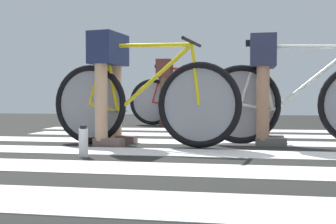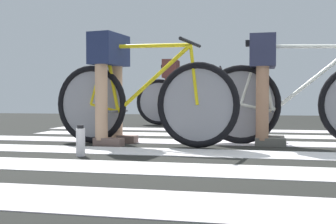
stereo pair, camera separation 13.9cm
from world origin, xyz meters
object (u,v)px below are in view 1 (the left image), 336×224
object	(u,v)px
water_bottle	(83,142)
cyclist_3_of_3	(165,83)
bicycle_3_of_3	(185,100)
bicycle_1_of_3	(141,101)
bicycle_2_of_3	(299,101)
cyclist_1_of_3	(109,73)
cyclist_2_of_3	(263,74)

from	to	relation	value
water_bottle	cyclist_3_of_3	bearing A→B (deg)	90.84
bicycle_3_of_3	cyclist_3_of_3	xyz separation A→B (m)	(-0.31, -0.01, 0.27)
bicycle_1_of_3	bicycle_2_of_3	size ratio (longest dim) A/B	0.99
cyclist_3_of_3	bicycle_1_of_3	bearing A→B (deg)	-86.46
bicycle_1_of_3	cyclist_3_of_3	size ratio (longest dim) A/B	1.71
bicycle_2_of_3	bicycle_3_of_3	xyz separation A→B (m)	(-1.34, 2.55, 0.00)
bicycle_1_of_3	cyclist_1_of_3	world-z (taller)	cyclist_1_of_3
cyclist_2_of_3	cyclist_3_of_3	size ratio (longest dim) A/B	0.96
cyclist_1_of_3	bicycle_1_of_3	bearing A→B (deg)	-0.00
bicycle_2_of_3	cyclist_3_of_3	bearing A→B (deg)	124.00
bicycle_3_of_3	cyclist_3_of_3	world-z (taller)	cyclist_3_of_3
bicycle_1_of_3	water_bottle	bearing A→B (deg)	-98.68
cyclist_3_of_3	water_bottle	distance (m)	3.63
bicycle_2_of_3	bicycle_3_of_3	bearing A→B (deg)	118.67
cyclist_3_of_3	water_bottle	bearing A→B (deg)	-91.56
bicycle_2_of_3	cyclist_2_of_3	bearing A→B (deg)	-180.00
cyclist_1_of_3	cyclist_2_of_3	xyz separation A→B (m)	(1.35, 0.26, -0.01)
bicycle_1_of_3	cyclist_1_of_3	xyz separation A→B (m)	(-0.31, 0.05, 0.25)
cyclist_1_of_3	bicycle_2_of_3	world-z (taller)	cyclist_1_of_3
cyclist_1_of_3	cyclist_2_of_3	distance (m)	1.38
cyclist_1_of_3	cyclist_2_of_3	size ratio (longest dim) A/B	1.02
bicycle_1_of_3	bicycle_2_of_3	world-z (taller)	same
cyclist_1_of_3	bicycle_2_of_3	xyz separation A→B (m)	(1.66, 0.25, -0.25)
bicycle_2_of_3	bicycle_3_of_3	distance (m)	2.88
bicycle_2_of_3	bicycle_3_of_3	size ratio (longest dim) A/B	1.00
bicycle_1_of_3	cyclist_1_of_3	distance (m)	0.40
bicycle_3_of_3	bicycle_2_of_3	bearing A→B (deg)	-64.63
bicycle_1_of_3	bicycle_3_of_3	world-z (taller)	same
cyclist_1_of_3	cyclist_2_of_3	world-z (taller)	cyclist_1_of_3
cyclist_1_of_3	bicycle_3_of_3	world-z (taller)	cyclist_1_of_3
bicycle_2_of_3	water_bottle	size ratio (longest dim) A/B	7.81
cyclist_2_of_3	bicycle_2_of_3	bearing A→B (deg)	0.00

